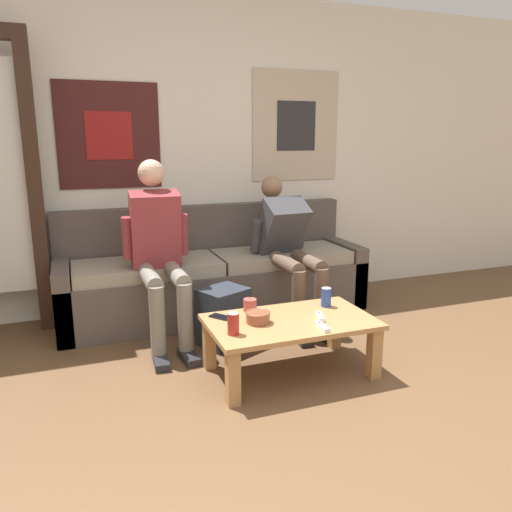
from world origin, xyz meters
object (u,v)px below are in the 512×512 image
at_px(person_seated_teen, 287,243).
at_px(drink_can_blue, 326,297).
at_px(backpack, 225,318).
at_px(game_controller_near_right, 322,327).
at_px(drink_can_red, 233,324).
at_px(couch, 214,278).
at_px(coffee_table, 290,329).
at_px(person_seated_adult, 159,246).
at_px(ceramic_bowl, 258,317).
at_px(game_controller_near_left, 320,317).
at_px(cell_phone, 221,317).
at_px(pillar_candle, 250,305).

bearing_deg(person_seated_teen, drink_can_blue, -94.31).
bearing_deg(backpack, game_controller_near_right, -65.04).
bearing_deg(drink_can_blue, drink_can_red, -161.34).
bearing_deg(couch, person_seated_teen, -33.30).
relative_size(coffee_table, person_seated_adult, 0.79).
bearing_deg(ceramic_bowl, game_controller_near_left, -10.10).
relative_size(backpack, game_controller_near_left, 2.74).
bearing_deg(drink_can_red, couch, 78.55).
height_order(coffee_table, drink_can_blue, drink_can_blue).
relative_size(drink_can_blue, cell_phone, 0.84).
bearing_deg(pillar_candle, game_controller_near_left, -38.50).
xyz_separation_m(backpack, game_controller_near_left, (0.42, -0.61, 0.17)).
height_order(pillar_candle, cell_phone, pillar_candle).
height_order(game_controller_near_left, game_controller_near_right, same).
xyz_separation_m(person_seated_adult, drink_can_red, (0.24, -0.93, -0.27)).
distance_m(coffee_table, pillar_candle, 0.31).
distance_m(person_seated_adult, pillar_candle, 0.81).
height_order(ceramic_bowl, cell_phone, ceramic_bowl).
bearing_deg(backpack, couch, 79.90).
height_order(backpack, pillar_candle, pillar_candle).
bearing_deg(drink_can_blue, game_controller_near_right, -121.54).
height_order(person_seated_adult, game_controller_near_left, person_seated_adult).
xyz_separation_m(couch, pillar_candle, (-0.05, -0.99, 0.09)).
height_order(person_seated_adult, drink_can_blue, person_seated_adult).
bearing_deg(person_seated_adult, cell_phone, -69.20).
xyz_separation_m(coffee_table, ceramic_bowl, (-0.20, 0.02, 0.10)).
distance_m(coffee_table, ceramic_bowl, 0.23).
distance_m(game_controller_near_left, game_controller_near_right, 0.16).
bearing_deg(game_controller_near_right, game_controller_near_left, 66.20).
relative_size(person_seated_teen, pillar_candle, 12.38).
height_order(couch, drink_can_red, couch).
relative_size(drink_can_blue, game_controller_near_left, 0.84).
height_order(backpack, game_controller_near_left, backpack).
height_order(drink_can_red, cell_phone, drink_can_red).
height_order(person_seated_adult, person_seated_teen, person_seated_adult).
bearing_deg(game_controller_near_left, coffee_table, 164.83).
height_order(couch, backpack, couch).
distance_m(backpack, ceramic_bowl, 0.57).
distance_m(ceramic_bowl, drink_can_blue, 0.53).
distance_m(pillar_candle, drink_can_red, 0.40).
xyz_separation_m(game_controller_near_left, game_controller_near_right, (-0.07, -0.15, 0.00)).
distance_m(couch, drink_can_blue, 1.17).
xyz_separation_m(couch, cell_phone, (-0.26, -1.05, 0.06)).
height_order(backpack, game_controller_near_right, backpack).
bearing_deg(ceramic_bowl, person_seated_teen, 56.72).
distance_m(game_controller_near_right, cell_phone, 0.62).
xyz_separation_m(pillar_candle, cell_phone, (-0.21, -0.05, -0.03)).
relative_size(couch, ceramic_bowl, 16.38).
relative_size(couch, person_seated_adult, 1.93).
relative_size(person_seated_teen, drink_can_red, 8.95).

